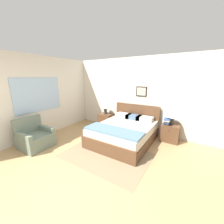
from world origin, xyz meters
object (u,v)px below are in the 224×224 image
at_px(nightstand_near_window, 106,120).
at_px(table_lamp_near_window, 105,106).
at_px(armchair, 35,138).
at_px(bed, 124,132).
at_px(table_lamp_by_door, 172,115).
at_px(nightstand_by_door, 170,133).

xyz_separation_m(nightstand_near_window, table_lamp_near_window, (-0.02, -0.01, 0.58)).
bearing_deg(armchair, bed, 128.35).
height_order(bed, table_lamp_by_door, bed).
distance_m(bed, nightstand_by_door, 1.42).
xyz_separation_m(bed, table_lamp_near_window, (-1.22, 0.74, 0.55)).
bearing_deg(nightstand_by_door, table_lamp_by_door, -82.61).
bearing_deg(bed, nightstand_near_window, 147.85).
xyz_separation_m(armchair, nightstand_by_door, (3.18, 2.43, -0.01)).
bearing_deg(table_lamp_near_window, nightstand_by_door, 0.24).
relative_size(table_lamp_near_window, table_lamp_by_door, 1.00).
relative_size(armchair, table_lamp_near_window, 1.92).
bearing_deg(nightstand_by_door, bed, -147.85).
xyz_separation_m(armchair, table_lamp_by_door, (3.18, 2.42, 0.57)).
relative_size(nightstand_near_window, table_lamp_near_window, 1.22).
bearing_deg(bed, table_lamp_near_window, 148.55).
xyz_separation_m(bed, nightstand_by_door, (1.20, 0.76, -0.03)).
relative_size(bed, table_lamp_by_door, 4.54).
xyz_separation_m(armchair, table_lamp_near_window, (0.76, 2.42, 0.57)).
relative_size(nightstand_near_window, nightstand_by_door, 1.00).
bearing_deg(nightstand_near_window, table_lamp_near_window, -147.57).
height_order(armchair, nightstand_by_door, armchair).
distance_m(nightstand_near_window, nightstand_by_door, 2.40).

